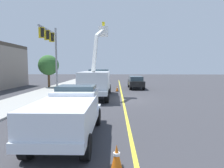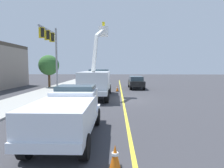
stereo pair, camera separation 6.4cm
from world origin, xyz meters
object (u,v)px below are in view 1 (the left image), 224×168
Objects in this scene: utility_bucket_truck at (97,81)px; traffic_cone_mid_front at (117,88)px; traffic_cone_leading at (117,157)px; service_pickup_truck at (70,112)px; traffic_signal_mast at (52,46)px; passing_minivan at (136,81)px.

traffic_cone_mid_front is (4.44, -1.96, -1.25)m from utility_bucket_truck.
service_pickup_truck is at bearing 39.93° from traffic_cone_leading.
traffic_cone_mid_front is at bearing -23.77° from utility_bucket_truck.
utility_bucket_truck is 6.79m from traffic_signal_mast.
traffic_cone_leading is 0.97× the size of traffic_cone_mid_front.
passing_minivan reaches higher than traffic_cone_leading.
passing_minivan is at bearing -61.44° from traffic_signal_mast.
passing_minivan is (7.66, -4.47, -0.65)m from utility_bucket_truck.
passing_minivan is 0.64× the size of traffic_signal_mast.
traffic_signal_mast is (-5.27, 9.68, 4.27)m from passing_minivan.
passing_minivan is at bearing -37.92° from traffic_cone_mid_front.
utility_bucket_truck is 10.81× the size of traffic_cone_mid_front.
utility_bucket_truck is 1.10× the size of traffic_signal_mast.
service_pickup_truck is 0.75× the size of traffic_signal_mast.
traffic_cone_mid_front is (-3.22, 2.51, -0.60)m from passing_minivan.
passing_minivan is 6.34× the size of traffic_cone_mid_front.
service_pickup_truck is at bearing 173.32° from traffic_cone_mid_front.
passing_minivan is 11.82m from traffic_signal_mast.
service_pickup_truck is 15.49m from traffic_cone_mid_front.
traffic_cone_leading is at bearing -170.94° from utility_bucket_truck.
service_pickup_truck is 7.39× the size of traffic_cone_mid_front.
service_pickup_truck is at bearing 166.95° from passing_minivan.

